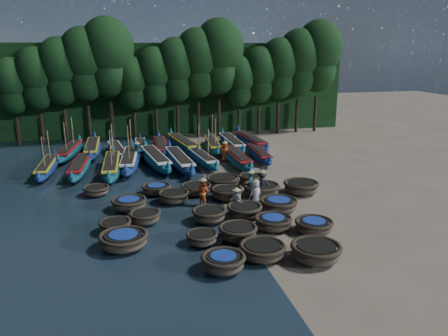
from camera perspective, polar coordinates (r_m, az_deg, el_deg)
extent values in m
plane|color=#7F705D|center=(29.05, -0.85, -3.68)|extent=(120.00, 120.00, 0.00)
cube|color=black|center=(50.83, -6.83, 10.27)|extent=(40.00, 3.00, 10.00)
ellipsoid|color=brown|center=(19.60, -0.08, -12.46)|extent=(2.13, 2.13, 0.71)
torus|color=#332B1E|center=(19.44, -0.08, -11.59)|extent=(2.00, 2.00, 0.21)
cylinder|color=black|center=(19.42, -0.08, -11.48)|extent=(1.50, 1.50, 0.06)
cylinder|color=#1B3797|center=(19.40, -0.08, -11.37)|extent=(1.15, 1.15, 0.04)
ellipsoid|color=brown|center=(20.74, 5.05, -10.91)|extent=(2.37, 2.37, 0.68)
torus|color=#332B1E|center=(20.60, 5.07, -10.12)|extent=(2.18, 2.18, 0.20)
cylinder|color=black|center=(20.58, 5.08, -10.02)|extent=(1.66, 1.66, 0.06)
ellipsoid|color=brown|center=(20.88, 11.89, -10.90)|extent=(2.66, 2.66, 0.75)
torus|color=#332B1E|center=(20.73, 11.95, -10.02)|extent=(2.38, 2.38, 0.23)
cylinder|color=black|center=(20.71, 11.95, -9.91)|extent=(1.81, 1.81, 0.07)
ellipsoid|color=brown|center=(22.17, -12.97, -9.41)|extent=(2.61, 2.61, 0.71)
torus|color=#332B1E|center=(22.03, -13.02, -8.61)|extent=(2.42, 2.42, 0.22)
cylinder|color=black|center=(22.01, -13.03, -8.51)|extent=(1.85, 1.85, 0.06)
cylinder|color=#1B3797|center=(21.99, -13.03, -8.41)|extent=(1.42, 1.42, 0.04)
ellipsoid|color=brown|center=(22.08, -2.89, -9.29)|extent=(1.55, 1.55, 0.58)
torus|color=#332B1E|center=(21.97, -2.90, -8.65)|extent=(1.62, 1.62, 0.18)
cylinder|color=black|center=(21.95, -2.90, -8.56)|extent=(1.22, 1.22, 0.05)
ellipsoid|color=brown|center=(22.53, 1.84, -8.59)|extent=(2.02, 2.02, 0.70)
torus|color=#332B1E|center=(22.40, 1.84, -7.83)|extent=(2.03, 2.03, 0.21)
cylinder|color=black|center=(22.38, 1.84, -7.73)|extent=(1.52, 1.52, 0.06)
ellipsoid|color=brown|center=(23.93, 6.44, -7.25)|extent=(2.54, 2.54, 0.65)
torus|color=#332B1E|center=(23.81, 6.46, -6.57)|extent=(2.08, 2.08, 0.20)
cylinder|color=black|center=(23.80, 6.46, -6.48)|extent=(1.58, 1.58, 0.06)
cylinder|color=#1B3797|center=(23.78, 6.46, -6.40)|extent=(1.21, 1.21, 0.04)
ellipsoid|color=brown|center=(23.87, 11.65, -7.57)|extent=(2.47, 2.47, 0.63)
torus|color=#332B1E|center=(23.76, 11.69, -6.91)|extent=(2.06, 2.06, 0.19)
cylinder|color=black|center=(23.75, 11.69, -6.82)|extent=(1.57, 1.57, 0.06)
cylinder|color=#1B3797|center=(23.73, 11.70, -6.73)|extent=(1.20, 1.20, 0.04)
ellipsoid|color=brown|center=(24.15, -14.00, -7.51)|extent=(1.78, 1.78, 0.59)
torus|color=#332B1E|center=(24.05, -14.04, -6.90)|extent=(1.72, 1.72, 0.18)
cylinder|color=black|center=(24.03, -14.05, -6.83)|extent=(1.30, 1.30, 0.05)
ellipsoid|color=brown|center=(24.93, -10.27, -6.49)|extent=(1.71, 1.71, 0.63)
torus|color=#332B1E|center=(24.82, -10.31, -5.85)|extent=(1.78, 1.78, 0.19)
cylinder|color=black|center=(24.80, -10.31, -5.77)|extent=(1.33, 1.33, 0.06)
ellipsoid|color=brown|center=(24.73, -1.95, -6.34)|extent=(2.12, 2.12, 0.70)
torus|color=#332B1E|center=(24.61, -1.96, -5.63)|extent=(1.97, 1.97, 0.21)
cylinder|color=black|center=(24.59, -1.96, -5.54)|extent=(1.47, 1.47, 0.06)
ellipsoid|color=brown|center=(25.23, 2.68, -5.83)|extent=(2.36, 2.36, 0.74)
torus|color=#332B1E|center=(25.11, 2.69, -5.09)|extent=(2.07, 2.07, 0.22)
cylinder|color=black|center=(25.09, 2.69, -4.99)|extent=(1.55, 1.55, 0.07)
ellipsoid|color=brown|center=(26.45, 7.14, -4.95)|extent=(2.62, 2.62, 0.71)
torus|color=#332B1E|center=(26.33, 7.17, -4.28)|extent=(2.30, 2.30, 0.21)
cylinder|color=black|center=(26.32, 7.17, -4.19)|extent=(1.75, 1.75, 0.06)
cylinder|color=#1B3797|center=(26.31, 7.17, -4.10)|extent=(1.34, 1.34, 0.04)
ellipsoid|color=brown|center=(27.14, -12.29, -4.73)|extent=(2.21, 2.21, 0.65)
torus|color=#332B1E|center=(27.04, -12.33, -4.12)|extent=(2.13, 2.13, 0.20)
cylinder|color=black|center=(27.03, -12.33, -4.05)|extent=(1.63, 1.63, 0.06)
cylinder|color=#1B3797|center=(27.02, -12.34, -3.97)|extent=(1.25, 1.25, 0.04)
ellipsoid|color=brown|center=(27.87, -6.57, -3.89)|extent=(2.38, 2.38, 0.68)
torus|color=#332B1E|center=(27.76, -6.59, -3.27)|extent=(1.98, 1.98, 0.21)
cylinder|color=black|center=(27.75, -6.59, -3.18)|extent=(1.49, 1.49, 0.06)
ellipsoid|color=brown|center=(28.30, 0.38, -3.45)|extent=(2.04, 2.04, 0.71)
torus|color=#332B1E|center=(28.19, 0.38, -2.81)|extent=(2.07, 2.07, 0.21)
cylinder|color=black|center=(28.18, 0.38, -2.73)|extent=(1.55, 1.55, 0.06)
ellipsoid|color=brown|center=(29.02, 4.87, -2.98)|extent=(2.51, 2.51, 0.74)
torus|color=#332B1E|center=(28.91, 4.88, -2.33)|extent=(2.47, 2.47, 0.22)
cylinder|color=black|center=(28.90, 4.88, -2.24)|extent=(1.88, 1.88, 0.07)
ellipsoid|color=brown|center=(29.82, 10.02, -2.64)|extent=(2.72, 2.72, 0.76)
torus|color=#332B1E|center=(29.72, 10.06, -1.98)|extent=(2.40, 2.40, 0.23)
cylinder|color=black|center=(29.70, 10.06, -1.90)|extent=(1.82, 1.82, 0.07)
ellipsoid|color=brown|center=(30.27, -16.36, -2.96)|extent=(1.69, 1.69, 0.56)
torus|color=#332B1E|center=(30.19, -16.39, -2.49)|extent=(1.74, 1.74, 0.17)
cylinder|color=black|center=(30.18, -16.40, -2.43)|extent=(1.32, 1.32, 0.05)
ellipsoid|color=brown|center=(29.65, -8.80, -2.86)|extent=(2.32, 2.32, 0.59)
torus|color=#332B1E|center=(29.57, -8.82, -2.36)|extent=(1.96, 1.96, 0.18)
cylinder|color=black|center=(29.56, -8.83, -2.29)|extent=(1.49, 1.49, 0.05)
cylinder|color=#1B3797|center=(29.55, -8.83, -2.23)|extent=(1.15, 1.15, 0.04)
ellipsoid|color=brown|center=(29.31, -3.65, -2.87)|extent=(2.52, 2.52, 0.64)
torus|color=#332B1E|center=(29.21, -3.66, -2.31)|extent=(2.06, 2.06, 0.19)
cylinder|color=black|center=(29.20, -3.67, -2.24)|extent=(1.57, 1.57, 0.06)
ellipsoid|color=brown|center=(30.68, -0.18, -1.92)|extent=(2.54, 2.54, 0.72)
torus|color=#332B1E|center=(30.58, -0.18, -1.32)|extent=(2.39, 2.39, 0.22)
cylinder|color=black|center=(30.57, -0.18, -1.24)|extent=(1.83, 1.83, 0.07)
ellipsoid|color=brown|center=(31.60, 3.50, -1.53)|extent=(2.00, 2.00, 0.61)
torus|color=#332B1E|center=(31.52, 3.51, -1.03)|extent=(1.75, 1.75, 0.18)
cylinder|color=black|center=(31.51, 3.51, -0.97)|extent=(1.31, 1.31, 0.06)
ellipsoid|color=navy|center=(36.72, -22.09, 0.02)|extent=(1.52, 7.36, 0.92)
cone|color=navy|center=(40.01, -21.34, 2.17)|extent=(0.40, 0.40, 0.55)
cone|color=navy|center=(33.19, -23.18, -0.68)|extent=(0.40, 0.40, 0.46)
cube|color=gold|center=(36.63, -22.15, 0.60)|extent=(1.12, 5.70, 0.11)
cube|color=black|center=(36.61, -22.16, 0.71)|extent=(0.85, 4.96, 0.09)
cylinder|color=#997F4C|center=(37.43, -21.90, 2.63)|extent=(0.06, 0.22, 2.56)
cylinder|color=#997F4C|center=(35.05, -22.54, 1.75)|extent=(0.06, 0.22, 2.56)
plane|color=red|center=(34.80, -22.51, 3.55)|extent=(0.00, 0.32, 0.32)
ellipsoid|color=#0F4E59|center=(35.86, -18.27, 0.08)|extent=(1.98, 7.89, 0.98)
cone|color=#0F4E59|center=(39.37, -17.55, 2.42)|extent=(0.43, 0.43, 0.59)
cone|color=#0F4E59|center=(32.09, -19.34, -0.70)|extent=(0.43, 0.43, 0.49)
cube|color=maroon|center=(35.76, -18.33, 0.71)|extent=(1.47, 6.11, 0.12)
cube|color=black|center=(35.74, -18.34, 0.83)|extent=(1.15, 5.31, 0.10)
ellipsoid|color=#0F4E59|center=(35.12, -14.46, 0.13)|extent=(1.86, 8.55, 1.06)
cone|color=#0F4E59|center=(38.98, -14.25, 2.69)|extent=(0.47, 0.47, 0.64)
cone|color=#0F4E59|center=(30.97, -14.89, -0.72)|extent=(0.47, 0.47, 0.53)
cube|color=gold|center=(35.01, -14.51, 0.84)|extent=(1.37, 6.62, 0.13)
cube|color=black|center=(34.99, -14.52, 0.97)|extent=(1.05, 5.76, 0.11)
cylinder|color=#997F4C|center=(35.96, -14.38, 3.28)|extent=(0.07, 0.25, 2.97)
cylinder|color=#997F4C|center=(33.17, -14.60, 2.26)|extent=(0.07, 0.25, 2.97)
plane|color=red|center=(32.90, -14.47, 4.47)|extent=(0.00, 0.37, 0.37)
ellipsoid|color=navy|center=(36.59, -12.22, 0.90)|extent=(2.37, 8.75, 1.08)
cone|color=navy|center=(40.52, -11.90, 3.35)|extent=(0.48, 0.48, 0.65)
cone|color=navy|center=(32.36, -12.76, 0.15)|extent=(0.48, 0.48, 0.54)
cube|color=silver|center=(36.48, -12.26, 1.59)|extent=(1.76, 6.77, 0.13)
cube|color=black|center=(36.46, -12.27, 1.72)|extent=(1.39, 5.89, 0.11)
cylinder|color=#997F4C|center=(37.46, -12.08, 3.96)|extent=(0.08, 0.26, 3.02)
cylinder|color=#997F4C|center=(34.61, -12.38, 3.01)|extent=(0.08, 0.26, 3.02)
plane|color=red|center=(34.35, -12.23, 5.16)|extent=(0.00, 0.38, 0.38)
ellipsoid|color=#0F4E59|center=(36.66, -8.94, 1.10)|extent=(2.76, 8.82, 1.09)
cone|color=#0F4E59|center=(40.54, -10.32, 3.44)|extent=(0.48, 0.48, 0.65)
cone|color=#0F4E59|center=(32.50, -7.31, 0.49)|extent=(0.48, 0.48, 0.54)
cube|color=silver|center=(36.55, -8.97, 1.79)|extent=(2.06, 6.83, 0.13)
cube|color=black|center=(36.53, -8.97, 1.92)|extent=(1.65, 5.93, 0.11)
ellipsoid|color=navy|center=(35.91, -5.84, 0.90)|extent=(2.23, 8.71, 1.08)
cone|color=navy|center=(39.75, -7.18, 3.32)|extent=(0.47, 0.47, 0.65)
cone|color=navy|center=(31.79, -4.23, 0.21)|extent=(0.47, 0.47, 0.54)
cube|color=silver|center=(35.80, -5.86, 1.60)|extent=(1.66, 6.74, 0.13)
cube|color=black|center=(35.78, -5.86, 1.73)|extent=(1.30, 5.86, 0.11)
ellipsoid|color=#0F4E59|center=(36.78, -2.89, 1.20)|extent=(2.24, 7.63, 0.94)
cone|color=#0F4E59|center=(40.07, -4.49, 3.26)|extent=(0.41, 0.41, 0.56)
cone|color=#0F4E59|center=(33.27, -0.99, 0.68)|extent=(0.41, 0.41, 0.47)
cube|color=silver|center=(36.69, -2.90, 1.80)|extent=(1.67, 5.91, 0.11)
cube|color=black|center=(36.67, -2.90, 1.92)|extent=(1.33, 5.13, 0.09)
cylinder|color=#997F4C|center=(37.53, -3.31, 3.84)|extent=(0.07, 0.22, 2.63)
cylinder|color=#997F4C|center=(35.16, -2.08, 3.06)|extent=(0.07, 0.22, 2.63)
plane|color=red|center=(34.97, -1.88, 4.92)|extent=(0.00, 0.33, 0.33)
ellipsoid|color=#0F4E59|center=(36.71, 1.62, 1.25)|extent=(1.57, 8.14, 1.02)
cone|color=#0F4E59|center=(40.28, 0.07, 3.50)|extent=(0.45, 0.45, 0.61)
cone|color=#0F4E59|center=(32.89, 3.52, 0.63)|extent=(0.45, 0.45, 0.51)
cube|color=maroon|center=(36.60, 1.62, 1.89)|extent=(1.15, 6.31, 0.12)
cube|color=black|center=(36.58, 1.62, 2.02)|extent=(0.87, 5.49, 0.10)
ellipsoid|color=navy|center=(38.50, 4.60, 1.79)|extent=(1.76, 7.21, 0.89)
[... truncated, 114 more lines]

